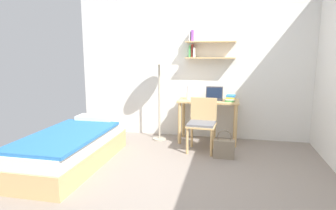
{
  "coord_description": "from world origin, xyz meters",
  "views": [
    {
      "loc": [
        0.61,
        -3.24,
        1.55
      ],
      "look_at": [
        -0.2,
        0.51,
        0.85
      ],
      "focal_mm": 30.9,
      "sensor_mm": 36.0,
      "label": 1
    }
  ],
  "objects_px": {
    "desk": "(208,109)",
    "handbag": "(224,148)",
    "bed": "(72,148)",
    "book_stack": "(230,98)",
    "desk_chair": "(202,122)",
    "laptop": "(214,96)",
    "water_bottle": "(188,92)",
    "standing_lamp": "(159,61)"
  },
  "relations": [
    {
      "from": "bed",
      "to": "desk_chair",
      "type": "bearing_deg",
      "value": 30.23
    },
    {
      "from": "bed",
      "to": "laptop",
      "type": "height_order",
      "value": "laptop"
    },
    {
      "from": "desk_chair",
      "to": "water_bottle",
      "type": "distance_m",
      "value": 0.69
    },
    {
      "from": "bed",
      "to": "laptop",
      "type": "distance_m",
      "value": 2.48
    },
    {
      "from": "book_stack",
      "to": "handbag",
      "type": "height_order",
      "value": "book_stack"
    },
    {
      "from": "standing_lamp",
      "to": "handbag",
      "type": "xyz_separation_m",
      "value": [
        1.16,
        -0.7,
        -1.25
      ]
    },
    {
      "from": "bed",
      "to": "book_stack",
      "type": "distance_m",
      "value": 2.62
    },
    {
      "from": "desk",
      "to": "handbag",
      "type": "xyz_separation_m",
      "value": [
        0.3,
        -0.76,
        -0.45
      ]
    },
    {
      "from": "bed",
      "to": "water_bottle",
      "type": "bearing_deg",
      "value": 46.35
    },
    {
      "from": "laptop",
      "to": "book_stack",
      "type": "bearing_deg",
      "value": -26.23
    },
    {
      "from": "standing_lamp",
      "to": "desk_chair",
      "type": "bearing_deg",
      "value": -28.06
    },
    {
      "from": "desk_chair",
      "to": "standing_lamp",
      "type": "distance_m",
      "value": 1.3
    },
    {
      "from": "bed",
      "to": "standing_lamp",
      "type": "relative_size",
      "value": 1.25
    },
    {
      "from": "water_bottle",
      "to": "handbag",
      "type": "distance_m",
      "value": 1.23
    },
    {
      "from": "book_stack",
      "to": "handbag",
      "type": "xyz_separation_m",
      "value": [
        -0.07,
        -0.7,
        -0.65
      ]
    },
    {
      "from": "standing_lamp",
      "to": "laptop",
      "type": "distance_m",
      "value": 1.13
    },
    {
      "from": "bed",
      "to": "desk",
      "type": "height_order",
      "value": "desk"
    },
    {
      "from": "water_bottle",
      "to": "laptop",
      "type": "bearing_deg",
      "value": 9.12
    },
    {
      "from": "standing_lamp",
      "to": "book_stack",
      "type": "relative_size",
      "value": 7.06
    },
    {
      "from": "water_bottle",
      "to": "book_stack",
      "type": "bearing_deg",
      "value": -5.22
    },
    {
      "from": "standing_lamp",
      "to": "handbag",
      "type": "bearing_deg",
      "value": -31.29
    },
    {
      "from": "desk",
      "to": "book_stack",
      "type": "height_order",
      "value": "book_stack"
    },
    {
      "from": "standing_lamp",
      "to": "book_stack",
      "type": "height_order",
      "value": "standing_lamp"
    },
    {
      "from": "laptop",
      "to": "water_bottle",
      "type": "distance_m",
      "value": 0.45
    },
    {
      "from": "desk",
      "to": "desk_chair",
      "type": "distance_m",
      "value": 0.5
    },
    {
      "from": "water_bottle",
      "to": "book_stack",
      "type": "xyz_separation_m",
      "value": [
        0.72,
        -0.07,
        -0.07
      ]
    },
    {
      "from": "bed",
      "to": "standing_lamp",
      "type": "xyz_separation_m",
      "value": [
        0.9,
        1.42,
        1.16
      ]
    },
    {
      "from": "laptop",
      "to": "water_bottle",
      "type": "xyz_separation_m",
      "value": [
        -0.44,
        -0.07,
        0.06
      ]
    },
    {
      "from": "desk",
      "to": "book_stack",
      "type": "distance_m",
      "value": 0.42
    },
    {
      "from": "desk_chair",
      "to": "handbag",
      "type": "xyz_separation_m",
      "value": [
        0.36,
        -0.28,
        -0.32
      ]
    },
    {
      "from": "standing_lamp",
      "to": "desk",
      "type": "bearing_deg",
      "value": 3.43
    },
    {
      "from": "desk",
      "to": "handbag",
      "type": "height_order",
      "value": "desk"
    },
    {
      "from": "bed",
      "to": "handbag",
      "type": "xyz_separation_m",
      "value": [
        2.06,
        0.72,
        -0.09
      ]
    },
    {
      "from": "standing_lamp",
      "to": "water_bottle",
      "type": "relative_size",
      "value": 6.55
    },
    {
      "from": "standing_lamp",
      "to": "handbag",
      "type": "distance_m",
      "value": 1.84
    },
    {
      "from": "desk",
      "to": "laptop",
      "type": "distance_m",
      "value": 0.24
    },
    {
      "from": "bed",
      "to": "standing_lamp",
      "type": "height_order",
      "value": "standing_lamp"
    },
    {
      "from": "book_stack",
      "to": "handbag",
      "type": "distance_m",
      "value": 0.96
    },
    {
      "from": "desk",
      "to": "water_bottle",
      "type": "xyz_separation_m",
      "value": [
        -0.35,
        0.01,
        0.27
      ]
    },
    {
      "from": "desk",
      "to": "water_bottle",
      "type": "height_order",
      "value": "water_bottle"
    },
    {
      "from": "book_stack",
      "to": "handbag",
      "type": "bearing_deg",
      "value": -95.39
    },
    {
      "from": "bed",
      "to": "desk_chair",
      "type": "relative_size",
      "value": 2.36
    }
  ]
}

